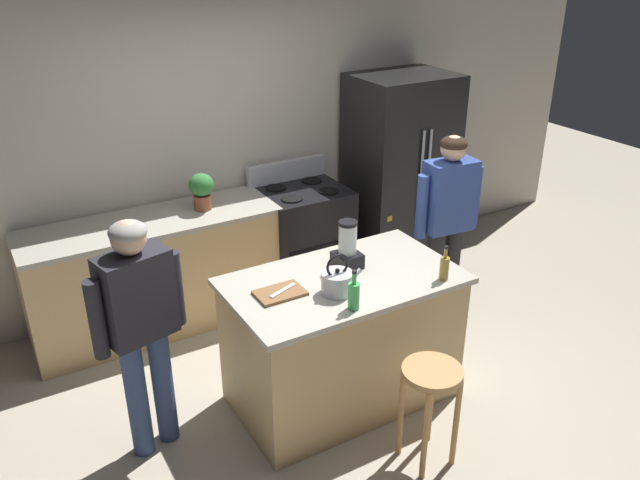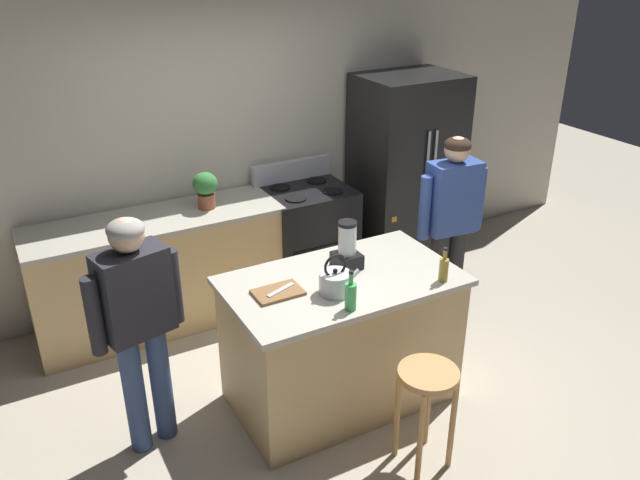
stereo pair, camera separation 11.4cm
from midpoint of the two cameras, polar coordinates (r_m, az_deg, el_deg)
ground_plane at (r=4.67m, az=2.54°, el=-13.63°), size 14.00×14.00×0.00m
back_wall at (r=5.62m, az=-7.62°, el=8.74°), size 8.00×0.10×2.70m
kitchen_island at (r=4.39m, az=2.65°, el=-8.82°), size 1.52×0.88×0.94m
back_counter_run at (r=5.37m, az=-13.43°, el=-2.73°), size 2.00×0.64×0.94m
refrigerator at (r=6.10m, az=8.11°, el=5.82°), size 0.90×0.73×1.84m
stove_range at (r=5.77m, az=-0.62°, el=0.20°), size 0.76×0.65×1.12m
person_by_island_left at (r=3.90m, az=-15.08°, el=-6.47°), size 0.59×0.31×1.56m
person_by_sink_right at (r=5.18m, az=12.19°, el=2.29°), size 0.60×0.26×1.58m
bar_stool at (r=3.92m, az=10.31°, el=-13.15°), size 0.36×0.36×0.67m
potted_plant at (r=5.22m, az=-9.52°, el=4.59°), size 0.20×0.20×0.30m
blender_appliance at (r=4.22m, az=3.19°, el=-0.75°), size 0.17×0.17×0.33m
bottle_soda at (r=3.78m, az=3.60°, el=-4.94°), size 0.07×0.07×0.26m
bottle_vinegar at (r=4.16m, az=11.69°, el=-2.54°), size 0.06×0.06×0.24m
tea_kettle at (r=3.94m, az=2.20°, el=-3.73°), size 0.28×0.20×0.27m
cutting_board at (r=3.97m, az=-2.94°, el=-4.67°), size 0.30×0.20×0.02m
chef_knife at (r=3.97m, az=-2.68°, el=-4.44°), size 0.22×0.11×0.01m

